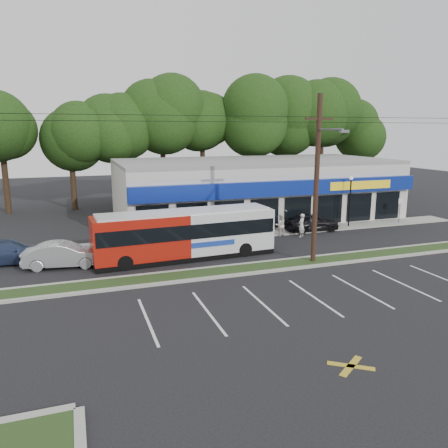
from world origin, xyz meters
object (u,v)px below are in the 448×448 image
car_silver (64,255)px  pedestrian_b (280,225)px  utility_pole (315,175)px  car_blue (8,252)px  car_dark (312,222)px  pedestrian_a (301,225)px  metrobus (185,233)px  sign_post (400,206)px  lamp_post (350,196)px

car_silver → pedestrian_b: (15.59, 2.80, 0.10)m
utility_pole → car_blue: utility_pole is taller
car_dark → pedestrian_a: (-1.71, -1.41, 0.15)m
metrobus → car_blue: (-10.46, 2.50, -0.91)m
metrobus → utility_pole: bearing=-30.1°
car_silver → car_blue: bearing=67.5°
car_silver → pedestrian_b: 15.84m
car_blue → sign_post: bearing=-83.8°
car_silver → pedestrian_a: (16.97, 1.99, 0.14)m
car_silver → pedestrian_a: pedestrian_a is taller
pedestrian_b → metrobus: bearing=27.0°
utility_pole → car_blue: 19.03m
car_blue → pedestrian_a: pedestrian_a is taller
sign_post → metrobus: (-20.13, -4.07, 0.07)m
car_silver → metrobus: bearing=-86.4°
pedestrian_b → car_silver: bearing=15.0°
lamp_post → car_blue: 25.72m
utility_pole → car_blue: bearing=160.8°
car_dark → pedestrian_b: size_ratio=2.56×
utility_pole → sign_post: (13.17, 7.65, -3.86)m
lamp_post → metrobus: 15.76m
car_dark → metrobus: bearing=111.3°
car_blue → pedestrian_a: 20.16m
pedestrian_b → car_blue: bearing=7.6°
lamp_post → car_silver: size_ratio=0.93×
pedestrian_b → sign_post: bearing=-171.9°
sign_post → pedestrian_b: bearing=-176.7°
lamp_post → utility_pole: bearing=-136.1°
utility_pole → lamp_post: (8.17, 7.87, -2.74)m
metrobus → car_blue: 10.79m
sign_post → car_silver: size_ratio=0.49×
utility_pole → sign_post: size_ratio=22.47×
car_silver → pedestrian_a: size_ratio=2.55×
pedestrian_a → car_dark: bearing=-176.2°
car_silver → pedestrian_b: bearing=-71.5°
utility_pole → car_dark: 9.95m
utility_pole → car_dark: bearing=59.6°
utility_pole → car_silver: utility_pole is taller
utility_pole → car_silver: size_ratio=10.94×
lamp_post → car_silver: 22.78m
metrobus → car_blue: bearing=163.6°
car_dark → car_blue: bearing=96.0°
car_blue → utility_pole: bearing=-106.0°
utility_pole → pedestrian_b: 8.44m
car_dark → pedestrian_a: bearing=131.6°
sign_post → car_dark: size_ratio=0.51×
utility_pole → pedestrian_a: bearing=66.0°
lamp_post → car_dark: (-3.72, -0.30, -1.93)m
car_dark → pedestrian_b: bearing=103.0°
car_dark → pedestrian_a: 2.22m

